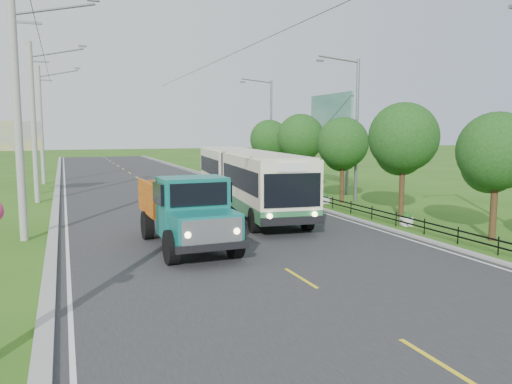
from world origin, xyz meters
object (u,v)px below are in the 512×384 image
tree_second (495,155)px  bus (245,175)px  dump_truck (186,207)px  tree_back (269,141)px  pole_far (41,124)px  billboard_right (331,120)px  billboard_left (17,141)px  tree_fourth (342,146)px  streetlight_mid (355,125)px  planter_mid (325,199)px  pole_mid (34,122)px  tree_third (403,141)px  pole_near (18,116)px  planter_near (406,220)px  streetlight_far (269,127)px  planter_far (275,186)px  tree_fifth (300,140)px

tree_second → bus: 13.47m
dump_truck → tree_back: bearing=58.2°
pole_far → tree_second: bearing=-59.6°
billboard_right → billboard_left: bearing=169.6°
tree_fourth → dump_truck: size_ratio=0.79×
streetlight_mid → planter_mid: bearing=-180.0°
pole_mid → tree_third: pole_mid is taller
pole_near → tree_second: size_ratio=1.89×
planter_near → billboard_right: billboard_right is taller
tree_fourth → billboard_right: 6.59m
streetlight_far → dump_truck: (-12.93, -22.61, -3.30)m
planter_near → billboard_right: bearing=75.2°
tree_back → streetlight_far: size_ratio=0.61×
planter_far → dump_truck: 19.90m
planter_mid → streetlight_far: bearing=81.7°
tree_fifth → pole_mid: bearing=177.3°
pole_mid → planter_near: pole_mid is taller
tree_back → bus: size_ratio=0.32×
pole_near → planter_mid: size_ratio=14.93×
tree_back → billboard_right: bearing=-68.3°
planter_mid → billboard_right: size_ratio=0.09×
tree_fifth → billboard_right: billboard_right is taller
tree_fourth → bus: tree_fourth is taller
streetlight_far → dump_truck: size_ratio=1.33×
planter_far → bus: bearing=-123.2°
streetlight_far → billboard_left: bearing=-168.8°
tree_fourth → planter_mid: 3.53m
tree_fourth → dump_truck: (-12.14, -8.75, -1.99)m
pole_near → bus: (11.45, 4.74, -3.11)m
pole_near → tree_second: (18.12, -6.86, -1.57)m
tree_fourth → streetlight_mid: (0.79, -0.14, 1.32)m
tree_third → billboard_left: (-19.36, 15.86, -0.12)m
pole_mid → billboard_right: size_ratio=1.37×
pole_near → pole_far: same height
pole_mid → pole_far: bearing=90.0°
planter_near → billboard_right: size_ratio=0.09×
tree_back → planter_near: bearing=-93.6°
tree_fifth → pole_near: bearing=-148.4°
planter_far → tree_fourth: bearing=-80.9°
tree_third → streetlight_far: size_ratio=0.66×
pole_far → planter_near: bearing=-58.0°
pole_mid → pole_far: same height
tree_fourth → planter_far: bearing=99.1°
tree_third → billboard_right: 12.18m
planter_near → tree_fifth: bearing=84.9°
pole_far → dump_truck: (5.97, -27.61, -3.49)m
pole_mid → tree_back: size_ratio=1.82×
billboard_right → dump_truck: size_ratio=1.07×
pole_near → planter_far: 21.83m
tree_fifth → billboard_left: (-19.36, 3.86, 0.01)m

